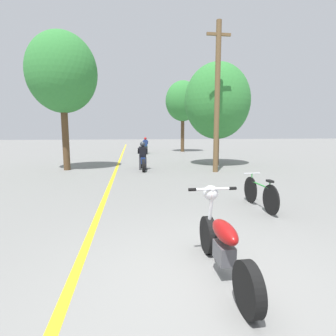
{
  "coord_description": "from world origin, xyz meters",
  "views": [
    {
      "loc": [
        -0.91,
        -3.01,
        1.91
      ],
      "look_at": [
        0.08,
        4.08,
        0.9
      ],
      "focal_mm": 28.0,
      "sensor_mm": 36.0,
      "label": 1
    }
  ],
  "objects_px": {
    "bicycle_parked": "(260,193)",
    "utility_pole": "(217,97)",
    "roadside_tree_left": "(62,73)",
    "roadside_tree_right_near": "(217,101)",
    "roadside_tree_right_far": "(183,101)",
    "motorcycle_rider_lead": "(143,159)",
    "motorcycle_foreground": "(223,242)",
    "motorcycle_rider_far": "(145,147)"
  },
  "relations": [
    {
      "from": "utility_pole",
      "to": "roadside_tree_left",
      "type": "xyz_separation_m",
      "value": [
        -7.11,
        1.62,
        1.17
      ]
    },
    {
      "from": "motorcycle_rider_far",
      "to": "roadside_tree_left",
      "type": "bearing_deg",
      "value": -115.63
    },
    {
      "from": "roadside_tree_right_near",
      "to": "motorcycle_rider_lead",
      "type": "distance_m",
      "value": 5.33
    },
    {
      "from": "roadside_tree_right_near",
      "to": "motorcycle_rider_far",
      "type": "height_order",
      "value": "roadside_tree_right_near"
    },
    {
      "from": "roadside_tree_right_far",
      "to": "motorcycle_rider_far",
      "type": "relative_size",
      "value": 3.16
    },
    {
      "from": "utility_pole",
      "to": "roadside_tree_right_far",
      "type": "distance_m",
      "value": 12.51
    },
    {
      "from": "roadside_tree_left",
      "to": "motorcycle_foreground",
      "type": "xyz_separation_m",
      "value": [
        4.36,
        -10.3,
        -4.18
      ]
    },
    {
      "from": "roadside_tree_right_near",
      "to": "roadside_tree_left",
      "type": "relative_size",
      "value": 0.86
    },
    {
      "from": "utility_pole",
      "to": "roadside_tree_right_far",
      "type": "relative_size",
      "value": 1.04
    },
    {
      "from": "motorcycle_foreground",
      "to": "roadside_tree_right_near",
      "type": "bearing_deg",
      "value": 72.19
    },
    {
      "from": "utility_pole",
      "to": "bicycle_parked",
      "type": "xyz_separation_m",
      "value": [
        -0.78,
        -5.87,
        -3.09
      ]
    },
    {
      "from": "motorcycle_foreground",
      "to": "roadside_tree_right_far",
      "type": "bearing_deg",
      "value": 80.34
    },
    {
      "from": "utility_pole",
      "to": "motorcycle_rider_far",
      "type": "height_order",
      "value": "utility_pole"
    },
    {
      "from": "roadside_tree_right_far",
      "to": "bicycle_parked",
      "type": "height_order",
      "value": "roadside_tree_right_far"
    },
    {
      "from": "utility_pole",
      "to": "motorcycle_foreground",
      "type": "relative_size",
      "value": 3.33
    },
    {
      "from": "motorcycle_rider_far",
      "to": "bicycle_parked",
      "type": "distance_m",
      "value": 16.74
    },
    {
      "from": "bicycle_parked",
      "to": "motorcycle_rider_far",
      "type": "bearing_deg",
      "value": 96.7
    },
    {
      "from": "roadside_tree_right_near",
      "to": "bicycle_parked",
      "type": "distance_m",
      "value": 9.04
    },
    {
      "from": "utility_pole",
      "to": "roadside_tree_left",
      "type": "relative_size",
      "value": 1.03
    },
    {
      "from": "bicycle_parked",
      "to": "roadside_tree_left",
      "type": "bearing_deg",
      "value": 130.22
    },
    {
      "from": "roadside_tree_right_near",
      "to": "bicycle_parked",
      "type": "relative_size",
      "value": 3.22
    },
    {
      "from": "motorcycle_rider_far",
      "to": "bicycle_parked",
      "type": "bearing_deg",
      "value": -83.3
    },
    {
      "from": "utility_pole",
      "to": "motorcycle_rider_lead",
      "type": "bearing_deg",
      "value": 161.45
    },
    {
      "from": "utility_pole",
      "to": "motorcycle_foreground",
      "type": "xyz_separation_m",
      "value": [
        -2.75,
        -8.69,
        -3.02
      ]
    },
    {
      "from": "utility_pole",
      "to": "roadside_tree_left",
      "type": "height_order",
      "value": "utility_pole"
    },
    {
      "from": "utility_pole",
      "to": "motorcycle_rider_far",
      "type": "distance_m",
      "value": 11.47
    },
    {
      "from": "bicycle_parked",
      "to": "utility_pole",
      "type": "bearing_deg",
      "value": 82.46
    },
    {
      "from": "motorcycle_foreground",
      "to": "motorcycle_rider_lead",
      "type": "height_order",
      "value": "motorcycle_rider_lead"
    },
    {
      "from": "roadside_tree_right_near",
      "to": "roadside_tree_left",
      "type": "height_order",
      "value": "roadside_tree_left"
    },
    {
      "from": "roadside_tree_left",
      "to": "motorcycle_rider_lead",
      "type": "height_order",
      "value": "roadside_tree_left"
    },
    {
      "from": "motorcycle_foreground",
      "to": "bicycle_parked",
      "type": "distance_m",
      "value": 3.44
    },
    {
      "from": "motorcycle_foreground",
      "to": "motorcycle_rider_lead",
      "type": "distance_m",
      "value": 9.84
    },
    {
      "from": "roadside_tree_left",
      "to": "motorcycle_foreground",
      "type": "distance_m",
      "value": 11.94
    },
    {
      "from": "utility_pole",
      "to": "motorcycle_rider_lead",
      "type": "distance_m",
      "value": 4.61
    },
    {
      "from": "roadside_tree_right_near",
      "to": "roadside_tree_right_far",
      "type": "distance_m",
      "value": 10.04
    },
    {
      "from": "roadside_tree_right_far",
      "to": "bicycle_parked",
      "type": "distance_m",
      "value": 18.85
    },
    {
      "from": "roadside_tree_right_far",
      "to": "motorcycle_foreground",
      "type": "xyz_separation_m",
      "value": [
        -3.59,
        -21.11,
        -4.18
      ]
    },
    {
      "from": "roadside_tree_right_near",
      "to": "roadside_tree_right_far",
      "type": "bearing_deg",
      "value": 89.9
    },
    {
      "from": "roadside_tree_right_near",
      "to": "bicycle_parked",
      "type": "height_order",
      "value": "roadside_tree_right_near"
    },
    {
      "from": "roadside_tree_left",
      "to": "utility_pole",
      "type": "bearing_deg",
      "value": -12.82
    },
    {
      "from": "roadside_tree_right_far",
      "to": "motorcycle_rider_far",
      "type": "distance_m",
      "value": 5.69
    },
    {
      "from": "motorcycle_rider_far",
      "to": "roadside_tree_right_near",
      "type": "bearing_deg",
      "value": -66.84
    }
  ]
}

